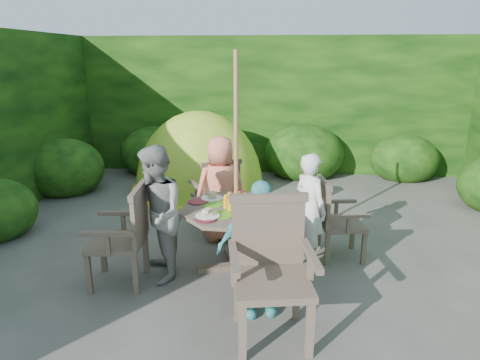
# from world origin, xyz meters

# --- Properties ---
(ground) EXTENTS (60.00, 60.00, 0.00)m
(ground) POSITION_xyz_m (0.00, 0.00, 0.00)
(ground) COLOR #484540
(ground) RESTS_ON ground
(hedge_enclosure) EXTENTS (9.00, 9.00, 2.50)m
(hedge_enclosure) POSITION_xyz_m (0.00, 1.33, 1.25)
(hedge_enclosure) COLOR black
(hedge_enclosure) RESTS_ON ground
(patio_table) EXTENTS (1.48, 1.48, 0.81)m
(patio_table) POSITION_xyz_m (-0.26, -0.38, 0.57)
(patio_table) COLOR #48392F
(patio_table) RESTS_ON ground
(parasol_pole) EXTENTS (0.06, 0.06, 2.20)m
(parasol_pole) POSITION_xyz_m (-0.27, -0.39, 1.10)
(parasol_pole) COLOR #98633C
(parasol_pole) RESTS_ON ground
(garden_chair_right) EXTENTS (0.52, 0.57, 0.85)m
(garden_chair_right) POSITION_xyz_m (0.77, -0.01, 0.45)
(garden_chair_right) COLOR #48392F
(garden_chair_right) RESTS_ON ground
(garden_chair_left) EXTENTS (0.55, 0.61, 0.94)m
(garden_chair_left) POSITION_xyz_m (-1.30, -0.77, 0.50)
(garden_chair_left) COLOR #48392F
(garden_chair_left) RESTS_ON ground
(garden_chair_back) EXTENTS (0.70, 0.68, 0.89)m
(garden_chair_back) POSITION_xyz_m (-0.62, 0.66, 0.48)
(garden_chair_back) COLOR #48392F
(garden_chair_back) RESTS_ON ground
(garden_chair_front) EXTENTS (0.72, 0.67, 1.06)m
(garden_chair_front) POSITION_xyz_m (0.11, -1.41, 0.57)
(garden_chair_front) COLOR #48392F
(garden_chair_front) RESTS_ON ground
(child_right) EXTENTS (0.49, 0.52, 1.19)m
(child_right) POSITION_xyz_m (0.49, -0.12, 0.60)
(child_right) COLOR silver
(child_right) RESTS_ON ground
(child_left) EXTENTS (0.73, 0.80, 1.35)m
(child_left) POSITION_xyz_m (-1.02, -0.65, 0.67)
(child_left) COLOR gray
(child_left) RESTS_ON ground
(child_back) EXTENTS (0.73, 0.61, 1.26)m
(child_back) POSITION_xyz_m (-0.53, 0.37, 0.63)
(child_back) COLOR #F07E63
(child_back) RESTS_ON ground
(child_front) EXTENTS (0.75, 0.45, 1.19)m
(child_front) POSITION_xyz_m (-0.00, -1.14, 0.59)
(child_front) COLOR #53C0C3
(child_front) RESTS_ON ground
(dome_tent) EXTENTS (2.27, 2.27, 2.59)m
(dome_tent) POSITION_xyz_m (-1.17, 2.38, 0.00)
(dome_tent) COLOR #82C526
(dome_tent) RESTS_ON ground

